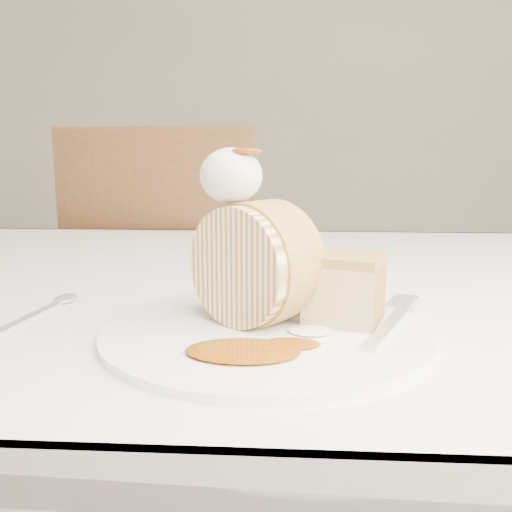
{
  "coord_description": "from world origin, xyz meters",
  "views": [
    {
      "loc": [
        0.06,
        -0.55,
        0.92
      ],
      "look_at": [
        0.03,
        -0.03,
        0.82
      ],
      "focal_mm": 40.0,
      "sensor_mm": 36.0,
      "label": 1
    }
  ],
  "objects": [
    {
      "name": "table",
      "position": [
        0.0,
        0.2,
        0.66
      ],
      "size": [
        1.4,
        0.9,
        0.75
      ],
      "color": "silver",
      "rests_on": "ground"
    },
    {
      "name": "caramel_drizzle",
      "position": [
        0.02,
        -0.02,
        0.93
      ],
      "size": [
        0.03,
        0.02,
        0.01
      ],
      "primitive_type": "ellipsoid",
      "color": "#823C05",
      "rests_on": "whipped_cream"
    },
    {
      "name": "spoon",
      "position": [
        -0.21,
        -0.01,
        0.75
      ],
      "size": [
        0.04,
        0.15,
        0.0
      ],
      "primitive_type": "cube",
      "rotation": [
        0.0,
        0.0,
        -0.15
      ],
      "color": "silver",
      "rests_on": "table"
    },
    {
      "name": "cake_chunk",
      "position": [
        0.11,
        -0.01,
        0.79
      ],
      "size": [
        0.08,
        0.08,
        0.06
      ],
      "primitive_type": "cube",
      "rotation": [
        0.0,
        0.0,
        -0.32
      ],
      "color": "#B58844",
      "rests_on": "plate"
    },
    {
      "name": "fork",
      "position": [
        0.15,
        -0.04,
        0.76
      ],
      "size": [
        0.09,
        0.18,
        0.0
      ],
      "primitive_type": "cube",
      "rotation": [
        0.0,
        0.0,
        -0.4
      ],
      "color": "silver",
      "rests_on": "plate"
    },
    {
      "name": "whipped_cream",
      "position": [
        0.0,
        -0.01,
        0.9
      ],
      "size": [
        0.06,
        0.06,
        0.05
      ],
      "primitive_type": "ellipsoid",
      "color": "white",
      "rests_on": "roulade_slice"
    },
    {
      "name": "caramel_pool",
      "position": [
        0.02,
        -0.11,
        0.76
      ],
      "size": [
        0.11,
        0.09,
        0.0
      ],
      "primitive_type": null,
      "rotation": [
        0.0,
        0.0,
        -0.32
      ],
      "color": "#823C05",
      "rests_on": "plate"
    },
    {
      "name": "plate",
      "position": [
        0.04,
        -0.04,
        0.75
      ],
      "size": [
        0.39,
        0.39,
        0.01
      ],
      "primitive_type": "cylinder",
      "rotation": [
        0.0,
        0.0,
        -0.32
      ],
      "color": "white",
      "rests_on": "table"
    },
    {
      "name": "chair_far",
      "position": [
        -0.23,
        0.81,
        0.55
      ],
      "size": [
        0.53,
        0.53,
        0.97
      ],
      "rotation": [
        0.0,
        0.0,
        2.97
      ],
      "color": "brown",
      "rests_on": "ground"
    },
    {
      "name": "roulade_slice",
      "position": [
        0.03,
        -0.02,
        0.81
      ],
      "size": [
        0.13,
        0.12,
        0.11
      ],
      "primitive_type": "cylinder",
      "rotation": [
        1.57,
        0.0,
        -0.67
      ],
      "color": "#FFE6B1",
      "rests_on": "plate"
    }
  ]
}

